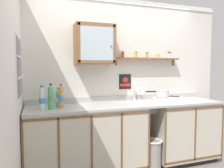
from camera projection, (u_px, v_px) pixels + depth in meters
back_wall at (121, 80)px, 3.48m from camera, size 3.51×0.07×2.55m
side_wall_left at (13, 89)px, 2.12m from camera, size 0.05×3.41×2.55m
lower_cabinet_run at (86, 141)px, 3.01m from camera, size 1.62×0.64×0.94m
lower_cabinet_run_right at (182, 131)px, 3.52m from camera, size 1.04×0.64×0.94m
countertop at (129, 105)px, 3.18m from camera, size 2.87×0.66×0.03m
backsplash at (121, 98)px, 3.46m from camera, size 2.87×0.02×0.08m
sink at (141, 105)px, 3.28m from camera, size 0.56×0.47×0.44m
hot_plate_stove at (169, 99)px, 3.37m from camera, size 0.44×0.33×0.07m
saucepan at (162, 93)px, 3.36m from camera, size 0.35×0.21×0.10m
bottle_soda_green_0 at (51, 97)px, 2.74m from camera, size 0.07×0.07×0.32m
bottle_water_clear_1 at (42, 99)px, 2.71m from camera, size 0.07×0.07×0.30m
bottle_water_blue_2 at (58, 98)px, 2.93m from camera, size 0.07×0.07×0.26m
bottle_juice_amber_3 at (61, 97)px, 2.81m from camera, size 0.07×0.07×0.31m
wall_cabinet at (95, 44)px, 3.13m from camera, size 0.57×0.31×0.57m
spice_shelf at (148, 58)px, 3.50m from camera, size 1.10×0.14×0.23m
warning_sign at (125, 82)px, 3.47m from camera, size 0.20×0.01×0.23m
window at (19, 67)px, 2.41m from camera, size 0.03×0.71×0.67m
trash_bin at (153, 155)px, 3.13m from camera, size 0.26×0.26×0.46m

